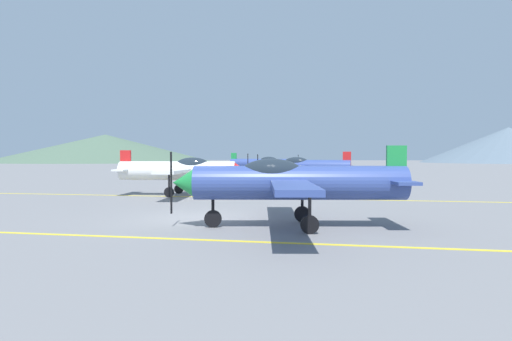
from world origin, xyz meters
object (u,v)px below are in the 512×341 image
airplane_mid (182,170)px  airplane_far (304,166)px  airplane_back (263,163)px  airplane_near (290,181)px

airplane_mid → airplane_far: (6.17, 9.71, 0.00)m
airplane_mid → airplane_back: (1.33, 20.53, 0.00)m
airplane_back → airplane_mid: bearing=-93.7°
airplane_near → airplane_back: size_ratio=1.00×
airplane_near → airplane_mid: size_ratio=1.00×
airplane_near → airplane_back: (-5.56, 29.83, 0.00)m
airplane_near → airplane_far: bearing=92.2°
airplane_mid → airplane_far: size_ratio=1.00×
airplane_near → airplane_far: size_ratio=1.00×
airplane_near → airplane_mid: bearing=126.6°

